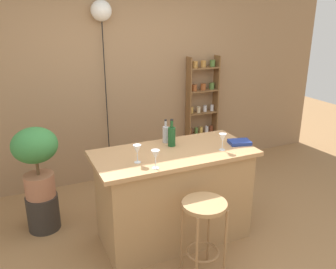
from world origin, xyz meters
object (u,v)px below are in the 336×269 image
Objects in this scene: bottle_vinegar at (166,134)px; wine_glass_center at (156,155)px; pendant_globe_light at (101,12)px; plant_stool at (43,212)px; bottle_soda_blue at (172,136)px; cookbook at (240,142)px; bar_stool at (204,221)px; potted_plant at (36,156)px; spice_shelf at (202,111)px; wine_glass_left at (223,138)px; wine_glass_right at (137,150)px.

wine_glass_center is at bearing -121.43° from bottle_vinegar.
plant_stool is at bearing -138.38° from pendant_globe_light.
cookbook is at bearing -19.51° from bottle_soda_blue.
potted_plant is at bearing 132.45° from bar_stool.
bottle_soda_blue is 0.69m from cookbook.
bottle_soda_blue is 0.55m from wine_glass_center.
bar_stool is 1.79m from potted_plant.
bar_stool is 0.30× the size of pendant_globe_light.
potted_plant reaches higher than plant_stool.
bottle_soda_blue is at bearing -83.20° from bottle_vinegar.
bottle_soda_blue is 1.67× the size of wine_glass_center.
spice_shelf is at bearing 87.23° from cookbook.
bottle_soda_blue reaches higher than potted_plant.
bottle_vinegar is at bearing 134.67° from wine_glass_left.
potted_plant is (0.00, -0.00, 0.64)m from plant_stool.
potted_plant reaches higher than wine_glass_left.
bottle_vinegar reaches higher than potted_plant.
potted_plant is 1.86m from pendant_globe_light.
wine_glass_right is at bearing -150.83° from bottle_soda_blue.
wine_glass_center is (-0.74, -0.13, 0.00)m from wine_glass_left.
spice_shelf is at bearing 66.61° from wine_glass_left.
wine_glass_left is 1.00× the size of wine_glass_right.
bar_stool is 3.37× the size of cookbook.
wine_glass_left is at bearing -45.33° from bottle_vinegar.
wine_glass_center is at bearing 132.41° from bar_stool.
wine_glass_left is at bearing -113.39° from spice_shelf.
pendant_globe_light reaches higher than wine_glass_left.
bottle_vinegar is at bearing 40.20° from wine_glass_right.
wine_glass_left is at bearing 45.76° from bar_stool.
pendant_globe_light is (0.07, 1.83, 1.13)m from wine_glass_center.
pendant_globe_light reaches higher than spice_shelf.
bottle_soda_blue reaches higher than plant_stool.
pendant_globe_light is (-0.92, 1.63, 1.23)m from cookbook.
pendant_globe_light reaches higher than wine_glass_center.
wine_glass_right is 1.09m from cookbook.
wine_glass_left is 0.28m from cookbook.
bottle_soda_blue is at bearing 86.36° from bar_stool.
wine_glass_right is at bearing -165.29° from cookbook.
potted_plant is 4.52× the size of wine_glass_center.
bottle_vinegar is 0.88× the size of bottle_soda_blue.
plant_stool is at bearing 132.45° from bar_stool.
cookbook is at bearing -27.61° from bottle_vinegar.
potted_plant reaches higher than cookbook.
bar_stool reaches higher than plant_stool.
spice_shelf is 5.88× the size of bottle_soda_blue.
cookbook is (0.25, 0.07, -0.10)m from wine_glass_left.
bottle_soda_blue is at bearing -23.86° from potted_plant.
spice_shelf reaches higher than cookbook.
pendant_globe_light reaches higher than bottle_vinegar.
wine_glass_center is (-0.33, -0.54, 0.03)m from bottle_vinegar.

